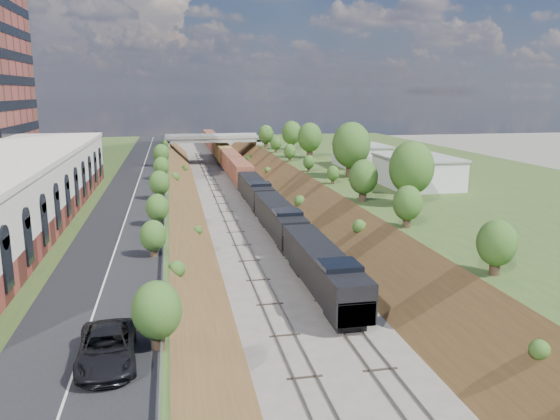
# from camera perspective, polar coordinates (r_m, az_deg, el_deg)

# --- Properties ---
(platform_left) EXTENTS (44.00, 180.00, 5.00)m
(platform_left) POSITION_cam_1_polar(r_m,az_deg,el_deg) (83.74, -26.64, 0.16)
(platform_left) COLOR #355021
(platform_left) RESTS_ON ground
(platform_right) EXTENTS (44.00, 180.00, 5.00)m
(platform_right) POSITION_cam_1_polar(r_m,az_deg,el_deg) (91.63, 17.26, 1.87)
(platform_right) COLOR #355021
(platform_right) RESTS_ON ground
(embankment_left) EXTENTS (10.00, 180.00, 10.00)m
(embankment_left) POSITION_cam_1_polar(r_m,az_deg,el_deg) (81.18, -11.35, -0.91)
(embankment_left) COLOR brown
(embankment_left) RESTS_ON ground
(embankment_right) EXTENTS (10.00, 180.00, 10.00)m
(embankment_right) POSITION_cam_1_polar(r_m,az_deg,el_deg) (83.98, 3.82, -0.25)
(embankment_right) COLOR brown
(embankment_right) RESTS_ON ground
(rail_left_track) EXTENTS (1.58, 180.00, 0.18)m
(rail_left_track) POSITION_cam_1_polar(r_m,az_deg,el_deg) (81.54, -5.45, -0.60)
(rail_left_track) COLOR gray
(rail_left_track) RESTS_ON ground
(rail_right_track) EXTENTS (1.58, 180.00, 0.18)m
(rail_right_track) POSITION_cam_1_polar(r_m,az_deg,el_deg) (82.21, -1.84, -0.44)
(rail_right_track) COLOR gray
(rail_right_track) RESTS_ON ground
(road) EXTENTS (8.00, 180.00, 0.10)m
(road) POSITION_cam_1_polar(r_m,az_deg,el_deg) (80.36, -14.71, 2.47)
(road) COLOR black
(road) RESTS_ON platform_left
(guardrail) EXTENTS (0.10, 171.00, 0.70)m
(guardrail) POSITION_cam_1_polar(r_m,az_deg,el_deg) (79.93, -11.80, 2.92)
(guardrail) COLOR #99999E
(guardrail) RESTS_ON platform_left
(overpass) EXTENTS (24.50, 8.30, 7.40)m
(overpass) POSITION_cam_1_polar(r_m,az_deg,el_deg) (142.13, -7.05, 6.83)
(overpass) COLOR gray
(overpass) RESTS_ON ground
(white_building_near) EXTENTS (9.00, 12.00, 4.00)m
(white_building_near) POSITION_cam_1_polar(r_m,az_deg,el_deg) (79.61, 14.15, 3.83)
(white_building_near) COLOR silver
(white_building_near) RESTS_ON platform_right
(white_building_far) EXTENTS (8.00, 10.00, 3.60)m
(white_building_far) POSITION_cam_1_polar(r_m,az_deg,el_deg) (99.61, 8.49, 5.58)
(white_building_far) COLOR silver
(white_building_far) RESTS_ON platform_right
(tree_right_large) EXTENTS (5.25, 5.25, 7.61)m
(tree_right_large) POSITION_cam_1_polar(r_m,az_deg,el_deg) (65.79, 13.57, 4.25)
(tree_right_large) COLOR #473323
(tree_right_large) RESTS_ON platform_right
(tree_left_crest) EXTENTS (2.45, 2.45, 3.55)m
(tree_left_crest) POSITION_cam_1_polar(r_m,az_deg,el_deg) (40.69, -12.72, -3.93)
(tree_left_crest) COLOR #473323
(tree_left_crest) RESTS_ON platform_left
(freight_train) EXTENTS (3.24, 164.55, 4.79)m
(freight_train) POSITION_cam_1_polar(r_m,az_deg,el_deg) (122.84, -5.09, 5.00)
(freight_train) COLOR black
(freight_train) RESTS_ON ground
(suv) EXTENTS (3.06, 6.08, 1.65)m
(suv) POSITION_cam_1_polar(r_m,az_deg,el_deg) (28.77, -17.64, -13.56)
(suv) COLOR black
(suv) RESTS_ON road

